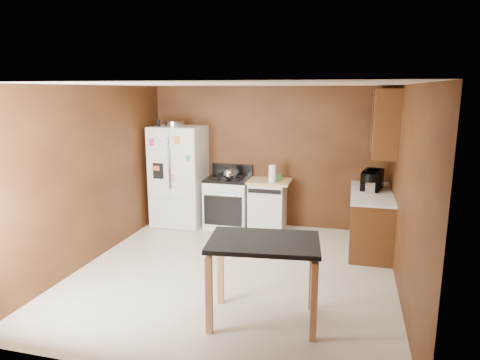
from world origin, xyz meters
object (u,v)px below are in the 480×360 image
at_px(kettle, 229,174).
at_px(microwave, 372,181).
at_px(roasting_pan, 175,124).
at_px(pen_cup, 158,123).
at_px(toaster, 369,187).
at_px(refrigerator, 179,176).
at_px(green_canister, 279,177).
at_px(gas_range, 228,202).
at_px(island, 264,253).
at_px(dishwasher, 268,204).
at_px(paper_towel, 272,174).

height_order(kettle, microwave, microwave).
height_order(roasting_pan, pen_cup, pen_cup).
bearing_deg(toaster, refrigerator, 165.51).
bearing_deg(refrigerator, microwave, -3.67).
xyz_separation_m(microwave, refrigerator, (-3.35, 0.22, -0.14)).
xyz_separation_m(green_canister, microwave, (1.54, -0.37, 0.09)).
distance_m(roasting_pan, pen_cup, 0.30).
height_order(toaster, microwave, microwave).
relative_size(microwave, gas_range, 0.45).
xyz_separation_m(toaster, microwave, (0.05, 0.22, 0.05)).
relative_size(kettle, green_canister, 1.75).
relative_size(green_canister, island, 0.09).
bearing_deg(island, gas_range, 112.79).
relative_size(roasting_pan, dishwasher, 0.41).
bearing_deg(green_canister, pen_cup, -173.66).
distance_m(toaster, gas_range, 2.49).
distance_m(microwave, refrigerator, 3.36).
height_order(pen_cup, island, pen_cup).
bearing_deg(refrigerator, pen_cup, -165.56).
height_order(roasting_pan, kettle, roasting_pan).
relative_size(pen_cup, island, 0.09).
xyz_separation_m(green_canister, toaster, (1.48, -0.59, 0.04)).
distance_m(microwave, island, 3.00).
height_order(microwave, refrigerator, refrigerator).
xyz_separation_m(pen_cup, toaster, (3.63, -0.35, -0.87)).
bearing_deg(roasting_pan, gas_range, 3.08).
relative_size(toaster, refrigerator, 0.13).
bearing_deg(gas_range, paper_towel, -9.19).
bearing_deg(dishwasher, pen_cup, -175.03).
relative_size(microwave, island, 0.40).
bearing_deg(gas_range, kettle, -68.60).
relative_size(roasting_pan, island, 0.29).
bearing_deg(pen_cup, island, -48.84).
bearing_deg(gas_range, refrigerator, -176.19).
distance_m(paper_towel, microwave, 1.63).
xyz_separation_m(roasting_pan, green_canister, (1.86, 0.14, -0.90)).
height_order(pen_cup, refrigerator, pen_cup).
bearing_deg(roasting_pan, green_canister, 4.42).
distance_m(microwave, gas_range, 2.52).
distance_m(roasting_pan, toaster, 3.49).
height_order(refrigerator, island, refrigerator).
bearing_deg(toaster, gas_range, 161.32).
height_order(gas_range, island, gas_range).
bearing_deg(roasting_pan, microwave, -3.77).
xyz_separation_m(gas_range, island, (1.27, -3.02, 0.30)).
xyz_separation_m(roasting_pan, dishwasher, (1.68, 0.08, -1.39)).
relative_size(roasting_pan, gas_range, 0.33).
bearing_deg(kettle, microwave, -3.08).
height_order(paper_towel, dishwasher, paper_towel).
distance_m(green_canister, gas_range, 1.03).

